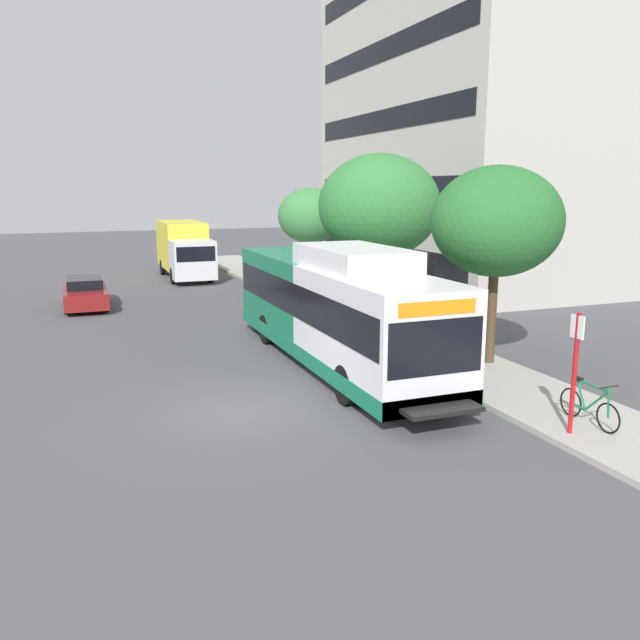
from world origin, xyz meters
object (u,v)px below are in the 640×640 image
object	(u,v)px
street_tree_far_block	(310,216)
transit_bus	(335,309)
bus_stop_sign_pole	(575,364)
bicycle_parked	(589,406)
parked_car_far_lane	(85,293)
box_truck_background	(184,248)
street_tree_near_stop	(497,222)
street_tree_mid_block	(379,206)

from	to	relation	value
street_tree_far_block	transit_bus	bearing A→B (deg)	-107.46
bus_stop_sign_pole	bicycle_parked	world-z (taller)	bus_stop_sign_pole
transit_bus	street_tree_far_block	distance (m)	14.29
bicycle_parked	parked_car_far_lane	world-z (taller)	parked_car_far_lane
transit_bus	box_truck_background	distance (m)	20.64
box_truck_background	street_tree_near_stop	bearing A→B (deg)	-77.15
transit_bus	street_tree_mid_block	xyz separation A→B (m)	(4.04, 5.29, 2.82)
street_tree_near_stop	parked_car_far_lane	world-z (taller)	street_tree_near_stop
street_tree_near_stop	street_tree_mid_block	world-z (taller)	street_tree_mid_block
parked_car_far_lane	box_truck_background	bearing A→B (deg)	54.17
bicycle_parked	street_tree_mid_block	bearing A→B (deg)	85.72
street_tree_near_stop	box_truck_background	world-z (taller)	street_tree_near_stop
bus_stop_sign_pole	bicycle_parked	bearing A→B (deg)	18.75
bus_stop_sign_pole	box_truck_background	distance (m)	28.10
transit_bus	box_truck_background	size ratio (longest dim) A/B	1.75
bus_stop_sign_pole	box_truck_background	xyz separation A→B (m)	(-3.34, 27.90, 0.09)
bus_stop_sign_pole	street_tree_mid_block	xyz separation A→B (m)	(1.65, 12.57, 2.87)
parked_car_far_lane	box_truck_background	distance (m)	9.90
transit_bus	parked_car_far_lane	distance (m)	14.36
parked_car_far_lane	street_tree_mid_block	bearing A→B (deg)	-34.39
transit_bus	street_tree_mid_block	distance (m)	7.23
street_tree_mid_block	box_truck_background	xyz separation A→B (m)	(-4.99, 15.33, -2.78)
bicycle_parked	street_tree_mid_block	world-z (taller)	street_tree_mid_block
parked_car_far_lane	box_truck_background	size ratio (longest dim) A/B	0.64
bicycle_parked	street_tree_far_block	xyz separation A→B (m)	(1.13, 20.51, 3.25)
street_tree_mid_block	transit_bus	bearing A→B (deg)	-127.33
street_tree_near_stop	parked_car_far_lane	distance (m)	18.55
transit_bus	street_tree_far_block	world-z (taller)	street_tree_far_block
box_truck_background	bus_stop_sign_pole	bearing A→B (deg)	-83.18
street_tree_far_block	bicycle_parked	bearing A→B (deg)	-93.14
bicycle_parked	box_truck_background	xyz separation A→B (m)	(-4.07, 27.65, 1.18)
bicycle_parked	transit_bus	bearing A→B (deg)	113.89
street_tree_near_stop	parked_car_far_lane	bearing A→B (deg)	126.81
bus_stop_sign_pole	street_tree_mid_block	world-z (taller)	street_tree_mid_block
bicycle_parked	street_tree_far_block	world-z (taller)	street_tree_far_block
bicycle_parked	street_tree_far_block	size ratio (longest dim) A/B	0.35
parked_car_far_lane	transit_bus	bearing A→B (deg)	-62.04
transit_bus	street_tree_mid_block	size ratio (longest dim) A/B	1.92
bicycle_parked	street_tree_mid_block	distance (m)	12.97
street_tree_near_stop	bus_stop_sign_pole	bearing A→B (deg)	-108.62
bus_stop_sign_pole	street_tree_far_block	xyz separation A→B (m)	(1.85, 20.75, 2.17)
bus_stop_sign_pole	parked_car_far_lane	world-z (taller)	bus_stop_sign_pole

